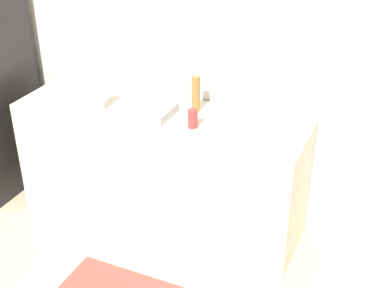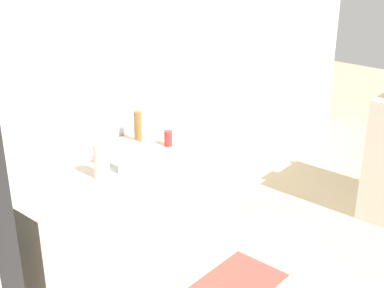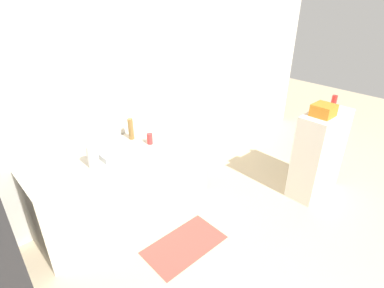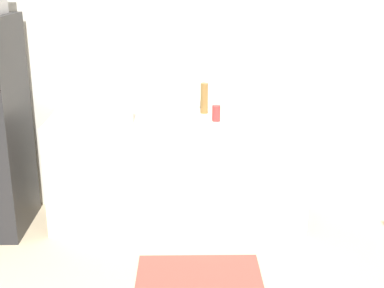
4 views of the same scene
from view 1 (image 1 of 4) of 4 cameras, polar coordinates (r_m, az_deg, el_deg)
name	(u,v)px [view 1 (image 1 of 4)]	position (r m, az deg, el deg)	size (l,w,h in m)	color
wall_back	(169,38)	(3.83, -2.47, 11.28)	(8.00, 0.06, 2.60)	silver
counter	(161,168)	(3.85, -3.36, -2.62)	(2.03, 0.62, 0.89)	beige
sink_basin	(144,109)	(3.62, -5.15, 3.69)	(0.40, 0.28, 0.06)	#9EA3A8
bottle_tall	(196,94)	(3.62, 0.42, 5.39)	(0.06, 0.06, 0.25)	olive
bottle_short	(193,119)	(3.41, 0.08, 2.72)	(0.06, 0.06, 0.12)	red
paper_towel_roll	(98,95)	(3.67, -10.02, 5.21)	(0.11, 0.11, 0.24)	white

